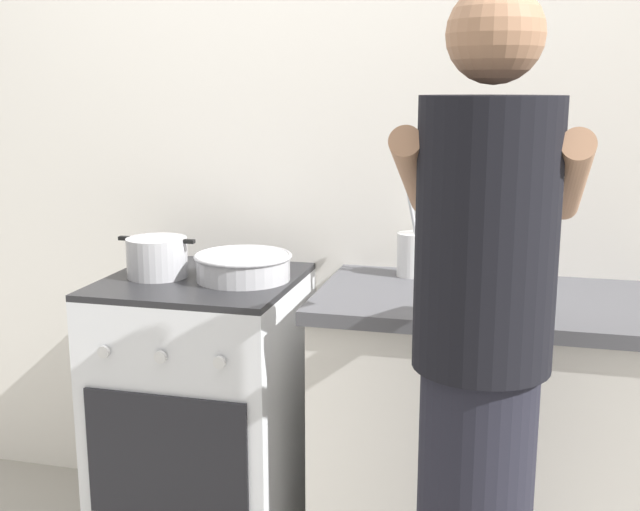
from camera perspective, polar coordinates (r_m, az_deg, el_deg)
The scene contains 8 objects.
back_wall at distance 2.67m, azimuth 5.17°, elevation 6.75°, with size 3.20×0.10×2.50m.
countertop at distance 2.50m, azimuth 11.63°, elevation -12.81°, with size 1.00×0.60×0.90m.
stove_range at distance 2.68m, azimuth -8.32°, elevation -11.00°, with size 0.60×0.62×0.90m.
pot at distance 2.57m, azimuth -11.70°, elevation -0.13°, with size 0.26×0.19×0.13m.
mixing_bowl at distance 2.49m, azimuth -5.57°, elevation -0.72°, with size 0.31×0.31×0.08m.
utensil_crock at distance 2.54m, azimuth 6.74°, elevation 0.49°, with size 0.10×0.10×0.31m.
spice_bottle at distance 2.39m, azimuth 11.39°, elevation -1.63°, with size 0.04×0.04×0.08m.
person at distance 1.79m, azimuth 11.48°, elevation -8.97°, with size 0.41×0.50×1.70m.
Camera 1 is at (0.62, -2.13, 1.50)m, focal length 44.24 mm.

